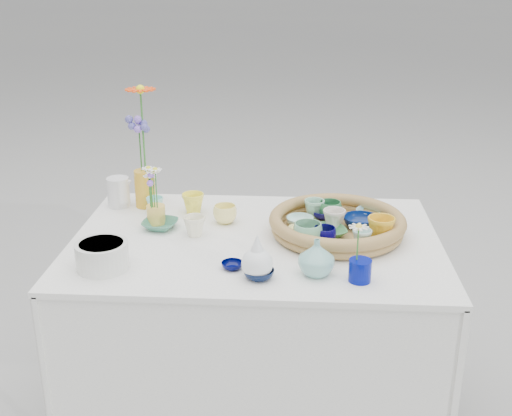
{
  "coord_description": "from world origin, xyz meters",
  "views": [
    {
      "loc": [
        0.13,
        -2.02,
        1.65
      ],
      "look_at": [
        0.0,
        0.02,
        0.87
      ],
      "focal_mm": 45.0,
      "sensor_mm": 36.0,
      "label": 1
    }
  ],
  "objects": [
    {
      "name": "tray_ceramic_0",
      "position": [
        0.24,
        0.17,
        0.8
      ],
      "size": [
        0.13,
        0.13,
        0.03
      ],
      "primitive_type": "imported",
      "rotation": [
        0.0,
        0.0,
        0.25
      ],
      "color": "#110F5E",
      "rests_on": "wicker_tray"
    },
    {
      "name": "wicker_tray",
      "position": [
        0.28,
        0.05,
        0.8
      ],
      "size": [
        0.47,
        0.47,
        0.08
      ],
      "primitive_type": null,
      "color": "olive",
      "rests_on": "display_table"
    },
    {
      "name": "tray_ceramic_8",
      "position": [
        0.4,
        0.18,
        0.8
      ],
      "size": [
        0.1,
        0.1,
        0.03
      ],
      "primitive_type": "imported",
      "rotation": [
        0.0,
        0.0,
        0.1
      ],
      "color": "#98CFDF",
      "rests_on": "wicker_tray"
    },
    {
      "name": "tray_ceramic_3",
      "position": [
        0.24,
        -0.01,
        0.8
      ],
      "size": [
        0.16,
        0.16,
        0.03
      ],
      "primitive_type": "imported",
      "rotation": [
        0.0,
        0.0,
        0.37
      ],
      "color": "#3D8247",
      "rests_on": "wicker_tray"
    },
    {
      "name": "daisy_cup",
      "position": [
        -0.37,
        0.11,
        0.8
      ],
      "size": [
        0.08,
        0.08,
        0.07
      ],
      "primitive_type": "cylinder",
      "rotation": [
        0.0,
        0.0,
        -0.27
      ],
      "color": "#F1C250",
      "rests_on": "display_table"
    },
    {
      "name": "tray_ceramic_9",
      "position": [
        0.23,
        -0.07,
        0.81
      ],
      "size": [
        0.08,
        0.08,
        0.06
      ],
      "primitive_type": "imported",
      "rotation": [
        0.0,
        0.0,
        -0.03
      ],
      "color": "#060247",
      "rests_on": "wicker_tray"
    },
    {
      "name": "white_pitcher",
      "position": [
        -0.55,
        0.28,
        0.82
      ],
      "size": [
        0.14,
        0.12,
        0.11
      ],
      "primitive_type": null,
      "rotation": [
        0.0,
        0.0,
        -0.37
      ],
      "color": "silver",
      "rests_on": "display_table"
    },
    {
      "name": "fluted_bowl",
      "position": [
        -0.46,
        -0.26,
        0.81
      ],
      "size": [
        0.21,
        0.21,
        0.09
      ],
      "primitive_type": null,
      "rotation": [
        0.0,
        0.0,
        0.39
      ],
      "color": "silver",
      "rests_on": "display_table"
    },
    {
      "name": "tray_ceramic_7",
      "position": [
        0.27,
        0.05,
        0.82
      ],
      "size": [
        0.1,
        0.1,
        0.07
      ],
      "primitive_type": "imported",
      "rotation": [
        0.0,
        0.0,
        -0.33
      ],
      "color": "beige",
      "rests_on": "wicker_tray"
    },
    {
      "name": "loose_ceramic_4",
      "position": [
        -0.06,
        -0.24,
        0.78
      ],
      "size": [
        0.09,
        0.09,
        0.02
      ],
      "primitive_type": "imported",
      "rotation": [
        0.0,
        0.0,
        -0.42
      ],
      "color": "#00033B",
      "rests_on": "display_table"
    },
    {
      "name": "bud_vase_paleblue",
      "position": [
        0.02,
        -0.29,
        0.84
      ],
      "size": [
        0.11,
        0.11,
        0.15
      ],
      "primitive_type": null,
      "rotation": [
        0.0,
        0.0,
        0.15
      ],
      "color": "white",
      "rests_on": "display_table"
    },
    {
      "name": "loose_ceramic_2",
      "position": [
        -0.35,
        0.07,
        0.78
      ],
      "size": [
        0.14,
        0.14,
        0.03
      ],
      "primitive_type": "imported",
      "rotation": [
        0.0,
        0.0,
        -0.18
      ],
      "color": "#39785E",
      "rests_on": "display_table"
    },
    {
      "name": "tall_vase_yellow",
      "position": [
        -0.45,
        0.29,
        0.84
      ],
      "size": [
        0.09,
        0.09,
        0.15
      ],
      "primitive_type": "cylinder",
      "rotation": [
        0.0,
        0.0,
        0.15
      ],
      "color": "gold",
      "rests_on": "display_table"
    },
    {
      "name": "tray_ceramic_4",
      "position": [
        0.18,
        -0.08,
        0.82
      ],
      "size": [
        0.12,
        0.12,
        0.08
      ],
      "primitive_type": "imported",
      "rotation": [
        0.0,
        0.0,
        -0.23
      ],
      "color": "#68AA82",
      "rests_on": "wicker_tray"
    },
    {
      "name": "tray_ceramic_12",
      "position": [
        0.26,
        0.15,
        0.82
      ],
      "size": [
        0.1,
        0.1,
        0.07
      ],
      "primitive_type": "imported",
      "rotation": [
        0.0,
        0.0,
        -0.2
      ],
      "color": "#2D703F",
      "rests_on": "wicker_tray"
    },
    {
      "name": "daisy_posy",
      "position": [
        -0.38,
        0.1,
        0.91
      ],
      "size": [
        0.08,
        0.08,
        0.15
      ],
      "primitive_type": null,
      "rotation": [
        0.0,
        0.0,
        0.04
      ],
      "color": "white",
      "rests_on": "daisy_cup"
    },
    {
      "name": "tray_ceramic_11",
      "position": [
        0.35,
        -0.09,
        0.81
      ],
      "size": [
        0.07,
        0.07,
        0.06
      ],
      "primitive_type": "imported",
      "rotation": [
        0.0,
        0.0,
        -0.15
      ],
      "color": "#ACD3C8",
      "rests_on": "wicker_tray"
    },
    {
      "name": "hydrangea",
      "position": [
        -0.45,
        0.29,
        1.0
      ],
      "size": [
        0.08,
        0.08,
        0.25
      ],
      "primitive_type": null,
      "rotation": [
        0.0,
        0.0,
        0.05
      ],
      "color": "#52509F",
      "rests_on": "tall_vase_yellow"
    },
    {
      "name": "single_daisy",
      "position": [
        0.32,
        -0.29,
        0.89
      ],
      "size": [
        0.08,
        0.08,
        0.12
      ],
      "primitive_type": null,
      "rotation": [
        0.0,
        0.0,
        -0.16
      ],
      "color": "white",
      "rests_on": "bud_vase_cobalt"
    },
    {
      "name": "loose_ceramic_1",
      "position": [
        -0.12,
        0.14,
        0.8
      ],
      "size": [
        0.1,
        0.1,
        0.07
      ],
      "primitive_type": "imported",
      "rotation": [
        0.0,
        0.0,
        0.22
      ],
      "color": "#FFEF83",
      "rests_on": "display_table"
    },
    {
      "name": "loose_ceramic_5",
      "position": [
        -0.4,
        0.22,
        0.8
      ],
      "size": [
        0.07,
        0.07,
        0.06
      ],
      "primitive_type": "imported",
      "rotation": [
        0.0,
        0.0,
        0.07
      ],
      "color": "#88DDD4",
      "rests_on": "display_table"
    },
    {
      "name": "bud_vase_cobalt",
      "position": [
        0.33,
        -0.29,
        0.8
      ],
      "size": [
        0.09,
        0.09,
        0.07
      ],
      "primitive_type": "cylinder",
      "rotation": [
        0.0,
        0.0,
        0.35
      ],
      "color": "#000A77",
      "rests_on": "display_table"
    },
    {
      "name": "tray_ceramic_5",
      "position": [
        0.15,
        0.09,
        0.8
      ],
      "size": [
        0.12,
        0.12,
        0.03
      ],
      "primitive_type": "imported",
      "rotation": [
        0.0,
        0.0,
        -0.25
      ],
      "color": "#ACDBD0",
      "rests_on": "wicker_tray"
    },
    {
      "name": "tray_ceramic_10",
      "position": [
        0.16,
        -0.0,
        0.8
      ],
      "size": [
        0.1,
        0.1,
        0.02
      ],
      "primitive_type": "imported",
      "rotation": [
        0.0,
        0.0,
        0.07
      ],
      "color": "#E3D36F",
      "rests_on": "wicker_tray"
    },
    {
      "name": "gerbera",
      "position": [
        -0.44,
        0.27,
        1.07
      ],
      "size": [
        0.14,
        0.14,
        0.33
      ],
      "primitive_type": null,
      "rotation": [
        0.0,
        0.0,
        0.1
      ],
      "color": "#FD460F",
      "rests_on": "tall_vase_yellow"
    },
    {
      "name": "tray_ceramic_1",
      "position": [
        0.36,
        0.08,
        0.8
      ],
      "size": [
        0.16,
        0.16,
        0.04
      ],
      "primitive_type": "imported",
      "rotation": [
        0.0,
        0.0,
        0.33
      ],
      "color": "#061A52",
      "rests_on": "wicker_tray"
    },
    {
      "name": "tray_ceramic_2",
      "position": [
        0.42,
        -0.04,
        0.83
      ],
      "size": [
        0.11,
        0.11,
        0.09
      ],
      "primitive_type": "imported",
      "rotation": [
        0.0,
        0.0,
        0.16
      ],
      "color": "gold",
      "rests_on": "wicker_tray"
    },
    {
      "name": "bud_vase_seafoam",
      "position": [
        0.2,
        -0.26,
        0.82
      ],
      "size": [
        0.14,
        0.14,
        0.12
      ],
      "primitive_type": "imported",
      "rotation": [
        0.0,
        0.0,
        0.36
      ],
      "color": "#76B4AB",
      "rests_on": "display_table"
    },
    {
      "name": "loose_ceramic_0",
      "position": [
        -0.25,
        0.23,
        0.8
      ],
      "size": [
        0.09,
        0.09,
        0.08
      ],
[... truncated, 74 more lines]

